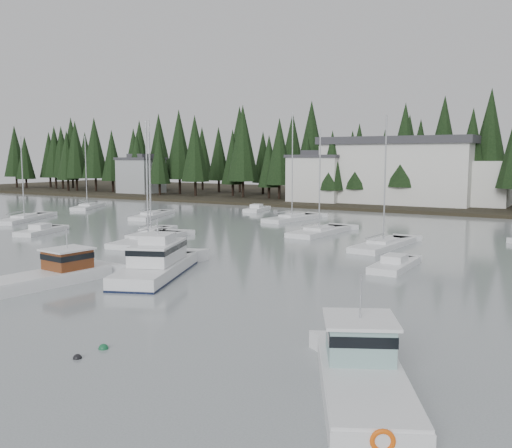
{
  "coord_description": "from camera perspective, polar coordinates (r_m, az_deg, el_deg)",
  "views": [
    {
      "loc": [
        22.75,
        -11.24,
        8.21
      ],
      "look_at": [
        -1.65,
        30.18,
        2.5
      ],
      "focal_mm": 40.0,
      "sensor_mm": 36.0,
      "label": 1
    }
  ],
  "objects": [
    {
      "name": "house_west",
      "position": [
        99.08,
        6.22,
        4.68
      ],
      "size": [
        9.54,
        7.42,
        8.75
      ],
      "color": "silver",
      "rests_on": "ground"
    },
    {
      "name": "lobster_boat_teal",
      "position": [
        20.88,
        10.65,
        -14.91
      ],
      "size": [
        6.19,
        8.54,
        4.52
      ],
      "rotation": [
        0.0,
        0.0,
        2.04
      ],
      "color": "white",
      "rests_on": "ground"
    },
    {
      "name": "mooring_buoy_dark",
      "position": [
        25.02,
        -17.43,
        -12.71
      ],
      "size": [
        0.37,
        0.37,
        0.37
      ],
      "primitive_type": "sphere",
      "color": "black",
      "rests_on": "ground"
    },
    {
      "name": "runabout_1",
      "position": [
        43.28,
        13.67,
        -4.18
      ],
      "size": [
        2.21,
        6.21,
        1.42
      ],
      "rotation": [
        0.0,
        0.0,
        1.57
      ],
      "color": "white",
      "rests_on": "ground"
    },
    {
      "name": "sailboat_11",
      "position": [
        79.25,
        -22.14,
        0.37
      ],
      "size": [
        6.94,
        10.93,
        11.33
      ],
      "rotation": [
        0.0,
        0.0,
        2.01
      ],
      "color": "white",
      "rests_on": "ground"
    },
    {
      "name": "sailboat_2",
      "position": [
        60.64,
        -10.46,
        -1.06
      ],
      "size": [
        5.26,
        8.48,
        11.2
      ],
      "rotation": [
        0.0,
        0.0,
        1.94
      ],
      "color": "white",
      "rests_on": "ground"
    },
    {
      "name": "house_far_west",
      "position": [
        123.97,
        -11.43,
        4.89
      ],
      "size": [
        8.48,
        7.42,
        8.25
      ],
      "color": "#999EA0",
      "rests_on": "ground"
    },
    {
      "name": "sailboat_0",
      "position": [
        78.68,
        -10.45,
        0.73
      ],
      "size": [
        5.76,
        10.35,
        13.76
      ],
      "rotation": [
        0.0,
        0.0,
        1.92
      ],
      "color": "white",
      "rests_on": "ground"
    },
    {
      "name": "sailboat_5",
      "position": [
        94.57,
        -16.52,
        1.56
      ],
      "size": [
        6.51,
        9.14,
        11.92
      ],
      "rotation": [
        0.0,
        0.0,
        2.07
      ],
      "color": "white",
      "rests_on": "ground"
    },
    {
      "name": "sailboat_4",
      "position": [
        53.05,
        12.6,
        -2.22
      ],
      "size": [
        3.49,
        9.75,
        12.38
      ],
      "rotation": [
        0.0,
        0.0,
        1.48
      ],
      "color": "white",
      "rests_on": "ground"
    },
    {
      "name": "sailboat_10",
      "position": [
        73.96,
        3.61,
        0.45
      ],
      "size": [
        4.2,
        9.83,
        14.26
      ],
      "rotation": [
        0.0,
        0.0,
        1.42
      ],
      "color": "white",
      "rests_on": "ground"
    },
    {
      "name": "mooring_buoy_green",
      "position": [
        25.89,
        -15.01,
        -11.96
      ],
      "size": [
        0.43,
        0.43,
        0.43
      ],
      "primitive_type": "sphere",
      "color": "#145933",
      "rests_on": "ground"
    },
    {
      "name": "lobster_boat_brown",
      "position": [
        39.48,
        -19.87,
        -4.94
      ],
      "size": [
        4.89,
        8.65,
        4.15
      ],
      "rotation": [
        0.0,
        0.0,
        1.46
      ],
      "color": "white",
      "rests_on": "ground"
    },
    {
      "name": "far_shore_land",
      "position": [
        110.91,
        18.6,
        2.18
      ],
      "size": [
        240.0,
        54.0,
        1.0
      ],
      "primitive_type": "cube",
      "color": "black",
      "rests_on": "ground"
    },
    {
      "name": "harbor_inn",
      "position": [
        97.07,
        15.2,
        5.1
      ],
      "size": [
        29.5,
        11.5,
        10.9
      ],
      "color": "silver",
      "rests_on": "ground"
    },
    {
      "name": "runabout_3",
      "position": [
        86.25,
        0.05,
        1.4
      ],
      "size": [
        3.33,
        6.48,
        1.42
      ],
      "rotation": [
        0.0,
        0.0,
        1.76
      ],
      "color": "white",
      "rests_on": "ground"
    },
    {
      "name": "conifer_treeline",
      "position": [
        100.2,
        17.28,
        1.77
      ],
      "size": [
        200.0,
        22.0,
        20.0
      ],
      "primitive_type": null,
      "color": "black",
      "rests_on": "ground"
    },
    {
      "name": "sailboat_13",
      "position": [
        55.86,
        -10.71,
        -1.74
      ],
      "size": [
        4.81,
        10.54,
        12.12
      ],
      "rotation": [
        0.0,
        0.0,
        1.76
      ],
      "color": "white",
      "rests_on": "ground"
    },
    {
      "name": "runabout_0",
      "position": [
        65.38,
        -20.74,
        -0.76
      ],
      "size": [
        3.95,
        6.8,
        1.42
      ],
      "rotation": [
        0.0,
        0.0,
        1.86
      ],
      "color": "white",
      "rests_on": "ground"
    },
    {
      "name": "sailboat_8",
      "position": [
        61.2,
        6.32,
        -0.92
      ],
      "size": [
        3.62,
        9.47,
        11.64
      ],
      "rotation": [
        0.0,
        0.0,
        1.5
      ],
      "color": "white",
      "rests_on": "ground"
    },
    {
      "name": "cabin_cruiser_center",
      "position": [
        40.13,
        -9.9,
        -4.16
      ],
      "size": [
        6.83,
        10.79,
        4.44
      ],
      "rotation": [
        0.0,
        0.0,
        1.95
      ],
      "color": "white",
      "rests_on": "ground"
    }
  ]
}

